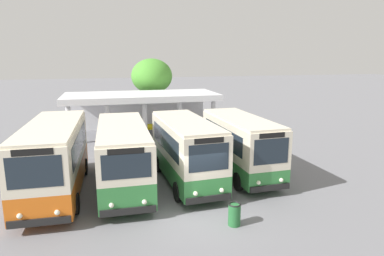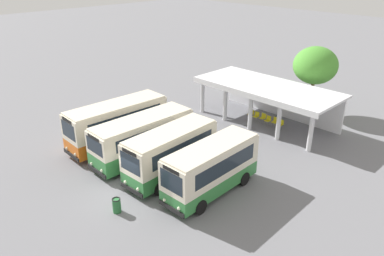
{
  "view_description": "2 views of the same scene",
  "coord_description": "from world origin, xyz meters",
  "px_view_note": "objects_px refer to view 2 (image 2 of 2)",
  "views": [
    {
      "loc": [
        -3.52,
        -12.61,
        6.47
      ],
      "look_at": [
        1.91,
        8.67,
        1.75
      ],
      "focal_mm": 31.63,
      "sensor_mm": 36.0,
      "label": 1
    },
    {
      "loc": [
        16.61,
        -10.56,
        13.24
      ],
      "look_at": [
        -2.06,
        7.78,
        1.39
      ],
      "focal_mm": 35.04,
      "sensor_mm": 36.0,
      "label": 2
    }
  ],
  "objects_px": {
    "waiting_chair_fourth_seat": "(268,120)",
    "litter_bin_apron": "(117,205)",
    "waiting_chair_end_by_column": "(251,113)",
    "waiting_chair_second_from_end": "(256,116)",
    "waiting_chair_far_end_seat": "(281,124)",
    "city_bus_second_in_row": "(143,137)",
    "waiting_chair_fifth_seat": "(275,121)",
    "city_bus_fourth_amber": "(211,167)",
    "city_bus_nearest_orange": "(117,122)",
    "city_bus_middle_cream": "(171,152)",
    "waiting_chair_middle_seat": "(263,117)"
  },
  "relations": [
    {
      "from": "city_bus_fourth_amber",
      "to": "waiting_chair_far_end_seat",
      "type": "height_order",
      "value": "city_bus_fourth_amber"
    },
    {
      "from": "waiting_chair_fifth_seat",
      "to": "waiting_chair_end_by_column",
      "type": "bearing_deg",
      "value": -179.1
    },
    {
      "from": "city_bus_second_in_row",
      "to": "city_bus_middle_cream",
      "type": "relative_size",
      "value": 1.13
    },
    {
      "from": "city_bus_second_in_row",
      "to": "waiting_chair_second_from_end",
      "type": "height_order",
      "value": "city_bus_second_in_row"
    },
    {
      "from": "city_bus_nearest_orange",
      "to": "city_bus_fourth_amber",
      "type": "height_order",
      "value": "city_bus_nearest_orange"
    },
    {
      "from": "city_bus_fourth_amber",
      "to": "litter_bin_apron",
      "type": "bearing_deg",
      "value": -114.24
    },
    {
      "from": "city_bus_nearest_orange",
      "to": "city_bus_second_in_row",
      "type": "bearing_deg",
      "value": -0.19
    },
    {
      "from": "waiting_chair_far_end_seat",
      "to": "waiting_chair_fourth_seat",
      "type": "bearing_deg",
      "value": -178.51
    },
    {
      "from": "waiting_chair_fifth_seat",
      "to": "city_bus_fourth_amber",
      "type": "bearing_deg",
      "value": -75.47
    },
    {
      "from": "waiting_chair_fourth_seat",
      "to": "city_bus_second_in_row",
      "type": "bearing_deg",
      "value": -103.71
    },
    {
      "from": "waiting_chair_fifth_seat",
      "to": "waiting_chair_second_from_end",
      "type": "bearing_deg",
      "value": -176.79
    },
    {
      "from": "waiting_chair_fifth_seat",
      "to": "waiting_chair_fourth_seat",
      "type": "bearing_deg",
      "value": -167.96
    },
    {
      "from": "city_bus_second_in_row",
      "to": "litter_bin_apron",
      "type": "relative_size",
      "value": 8.65
    },
    {
      "from": "city_bus_middle_cream",
      "to": "city_bus_fourth_amber",
      "type": "bearing_deg",
      "value": 8.37
    },
    {
      "from": "waiting_chair_fourth_seat",
      "to": "city_bus_middle_cream",
      "type": "bearing_deg",
      "value": -88.12
    },
    {
      "from": "waiting_chair_end_by_column",
      "to": "waiting_chair_fifth_seat",
      "type": "relative_size",
      "value": 1.0
    },
    {
      "from": "city_bus_second_in_row",
      "to": "waiting_chair_fifth_seat",
      "type": "height_order",
      "value": "city_bus_second_in_row"
    },
    {
      "from": "waiting_chair_end_by_column",
      "to": "waiting_chair_second_from_end",
      "type": "xyz_separation_m",
      "value": [
        0.63,
        -0.07,
        0.0
      ]
    },
    {
      "from": "city_bus_nearest_orange",
      "to": "waiting_chair_fifth_seat",
      "type": "relative_size",
      "value": 9.35
    },
    {
      "from": "waiting_chair_fourth_seat",
      "to": "waiting_chair_middle_seat",
      "type": "bearing_deg",
      "value": 167.02
    },
    {
      "from": "city_bus_second_in_row",
      "to": "litter_bin_apron",
      "type": "height_order",
      "value": "city_bus_second_in_row"
    },
    {
      "from": "city_bus_second_in_row",
      "to": "litter_bin_apron",
      "type": "distance_m",
      "value": 6.48
    },
    {
      "from": "waiting_chair_fourth_seat",
      "to": "city_bus_nearest_orange",
      "type": "bearing_deg",
      "value": -117.54
    },
    {
      "from": "waiting_chair_fourth_seat",
      "to": "waiting_chair_fifth_seat",
      "type": "relative_size",
      "value": 1.0
    },
    {
      "from": "waiting_chair_end_by_column",
      "to": "waiting_chair_second_from_end",
      "type": "relative_size",
      "value": 1.0
    },
    {
      "from": "city_bus_nearest_orange",
      "to": "city_bus_second_in_row",
      "type": "xyz_separation_m",
      "value": [
        3.16,
        -0.01,
        -0.11
      ]
    },
    {
      "from": "waiting_chair_fifth_seat",
      "to": "waiting_chair_middle_seat",
      "type": "bearing_deg",
      "value": 179.51
    },
    {
      "from": "waiting_chair_far_end_seat",
      "to": "litter_bin_apron",
      "type": "distance_m",
      "value": 16.41
    },
    {
      "from": "city_bus_nearest_orange",
      "to": "waiting_chair_end_by_column",
      "type": "xyz_separation_m",
      "value": [
        4.05,
        11.48,
        -1.35
      ]
    },
    {
      "from": "city_bus_second_in_row",
      "to": "waiting_chair_fifth_seat",
      "type": "relative_size",
      "value": 9.05
    },
    {
      "from": "litter_bin_apron",
      "to": "waiting_chair_end_by_column",
      "type": "bearing_deg",
      "value": 100.43
    },
    {
      "from": "city_bus_second_in_row",
      "to": "waiting_chair_middle_seat",
      "type": "relative_size",
      "value": 9.05
    },
    {
      "from": "city_bus_nearest_orange",
      "to": "waiting_chair_middle_seat",
      "type": "height_order",
      "value": "city_bus_nearest_orange"
    },
    {
      "from": "city_bus_nearest_orange",
      "to": "city_bus_middle_cream",
      "type": "bearing_deg",
      "value": -1.42
    },
    {
      "from": "waiting_chair_fifth_seat",
      "to": "litter_bin_apron",
      "type": "distance_m",
      "value": 16.52
    },
    {
      "from": "waiting_chair_second_from_end",
      "to": "waiting_chair_fourth_seat",
      "type": "relative_size",
      "value": 1.0
    },
    {
      "from": "waiting_chair_fourth_seat",
      "to": "litter_bin_apron",
      "type": "relative_size",
      "value": 0.96
    },
    {
      "from": "waiting_chair_middle_seat",
      "to": "waiting_chair_fourth_seat",
      "type": "bearing_deg",
      "value": -12.98
    },
    {
      "from": "city_bus_nearest_orange",
      "to": "waiting_chair_end_by_column",
      "type": "height_order",
      "value": "city_bus_nearest_orange"
    },
    {
      "from": "city_bus_second_in_row",
      "to": "waiting_chair_end_by_column",
      "type": "distance_m",
      "value": 11.59
    },
    {
      "from": "waiting_chair_middle_seat",
      "to": "litter_bin_apron",
      "type": "height_order",
      "value": "litter_bin_apron"
    },
    {
      "from": "waiting_chair_end_by_column",
      "to": "waiting_chair_fourth_seat",
      "type": "relative_size",
      "value": 1.0
    },
    {
      "from": "city_bus_fourth_amber",
      "to": "waiting_chair_second_from_end",
      "type": "distance_m",
      "value": 12.16
    },
    {
      "from": "waiting_chair_middle_seat",
      "to": "waiting_chair_fifth_seat",
      "type": "relative_size",
      "value": 1.0
    },
    {
      "from": "city_bus_nearest_orange",
      "to": "waiting_chair_end_by_column",
      "type": "bearing_deg",
      "value": 70.57
    },
    {
      "from": "city_bus_middle_cream",
      "to": "waiting_chair_end_by_column",
      "type": "bearing_deg",
      "value": 101.02
    },
    {
      "from": "city_bus_fourth_amber",
      "to": "waiting_chair_far_end_seat",
      "type": "bearing_deg",
      "value": 101.58
    },
    {
      "from": "city_bus_nearest_orange",
      "to": "city_bus_second_in_row",
      "type": "relative_size",
      "value": 1.03
    },
    {
      "from": "city_bus_second_in_row",
      "to": "city_bus_middle_cream",
      "type": "xyz_separation_m",
      "value": [
        3.16,
        -0.15,
        0.06
      ]
    },
    {
      "from": "waiting_chair_middle_seat",
      "to": "waiting_chair_fifth_seat",
      "type": "xyz_separation_m",
      "value": [
        1.26,
        -0.01,
        0.0
      ]
    }
  ]
}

